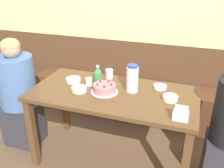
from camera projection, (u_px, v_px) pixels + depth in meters
ground_plane at (113, 158)px, 2.46m from camera, size 12.00×12.00×0.00m
back_wall at (143, 12)px, 2.83m from camera, size 4.80×0.04×2.50m
bench_seat at (135, 100)px, 3.08m from camera, size 2.59×0.38×0.45m
dining_table at (113, 102)px, 2.19m from camera, size 1.43×0.71×0.73m
birthday_cake at (104, 88)px, 2.14m from camera, size 0.23×0.23×0.09m
water_pitcher at (132, 79)px, 2.12m from camera, size 0.10×0.10×0.24m
soju_bottle at (98, 75)px, 2.27m from camera, size 0.07×0.07×0.18m
napkin_holder at (181, 114)px, 1.75m from camera, size 0.11×0.08×0.11m
bowl_soup_white at (160, 87)px, 2.21m from camera, size 0.12×0.12×0.03m
bowl_rice_small at (79, 89)px, 2.16m from camera, size 0.13×0.13×0.04m
bowl_side_dish at (170, 98)px, 2.01m from camera, size 0.12×0.12×0.04m
bowl_sauce_shallow at (73, 80)px, 2.34m from camera, size 0.14×0.14×0.04m
glass_water_tall at (109, 74)px, 2.40m from camera, size 0.07×0.07×0.09m
glass_tumbler_short at (89, 82)px, 2.26m from camera, size 0.06×0.06×0.07m
person_pale_blue_shirt at (19, 96)px, 2.48m from camera, size 0.36×0.36×1.13m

